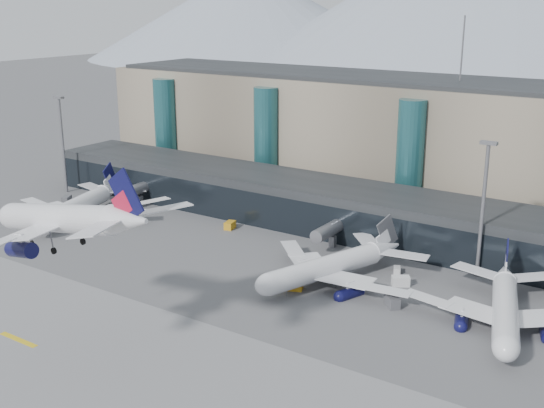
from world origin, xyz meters
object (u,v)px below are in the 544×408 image
Objects in this scene: veh_f at (67,199)px; jet_parked_left at (82,199)px; jet_parked_right at (506,297)px; veh_c at (392,301)px; lightmast_mid at (483,202)px; veh_g at (397,270)px; hero_jet at (72,213)px; lightmast_left at (62,139)px; jet_parked_mid at (339,258)px; veh_b at (230,225)px; veh_h at (291,283)px; veh_d at (401,281)px; veh_a at (116,222)px.

jet_parked_left is at bearing -141.33° from veh_f.
jet_parked_right is 10.42× the size of veh_c.
lightmast_mid is 20.14m from veh_g.
jet_parked_left is (-52.77, 46.34, -17.81)m from hero_jet.
jet_parked_mid is at bearing -8.05° from lightmast_left.
veh_b is 0.72× the size of veh_h.
veh_d is at bearing -102.92° from jet_parked_left.
veh_h is at bearing -14.00° from lightmast_left.
hero_jet is at bearing 119.42° from jet_parked_right.
jet_parked_left reaches higher than veh_h.
jet_parked_right is at bearing -120.43° from veh_f.
lightmast_left is 101.21m from veh_d.
veh_f is at bearing 105.42° from jet_parked_mid.
veh_g is at bearing -99.07° from jet_parked_left.
hero_jet reaches higher than veh_g.
veh_a is 67.77m from veh_d.
veh_a is at bearing -22.14° from lightmast_left.
veh_b is 50.23m from veh_c.
lightmast_mid is 25.94m from veh_c.
jet_parked_left is (20.84, -12.58, -9.99)m from lightmast_left.
veh_f is (-24.08, 6.14, 0.07)m from veh_a.
veh_f is (-111.10, 5.66, -3.31)m from jet_parked_right.
veh_b is (-64.19, 12.26, -3.34)m from jet_parked_right.
veh_g is at bearing -21.60° from jet_parked_mid.
jet_parked_mid is at bearing -20.39° from veh_a.
lightmast_mid is at bearing -111.90° from veh_f.
veh_d is at bearing 149.16° from veh_c.
hero_jet reaches higher than jet_parked_right.
veh_a is at bearing -108.43° from jet_parked_left.
jet_parked_right is 12.08× the size of veh_a.
veh_b is at bearing 112.83° from hero_jet.
veh_h is at bearing 87.52° from jet_parked_right.
lightmast_left is 98.05m from veh_g.
jet_parked_right is 87.09m from veh_a.
hero_jet is 65.30m from veh_a.
veh_a is at bearing 106.85° from veh_b.
lightmast_mid is 0.75× the size of hero_jet.
veh_c is 94.66m from veh_f.
jet_parked_left reaches higher than jet_parked_right.
veh_b is at bearing 136.28° from veh_d.
veh_f is at bearing -40.48° from lightmast_left.
veh_a is at bearing -139.29° from veh_c.
jet_parked_right is (98.46, -0.08, -0.25)m from jet_parked_left.
jet_parked_left is at bearing 150.28° from veh_h.
jet_parked_left is 9.00× the size of veh_h.
jet_parked_left is at bearing -31.11° from lightmast_left.
veh_c is at bearing -92.16° from jet_parked_mid.
lightmast_mid is 91.06m from jet_parked_left.
veh_b is (-54.89, -3.40, -13.58)m from lightmast_mid.
lightmast_left is 26.31m from jet_parked_left.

